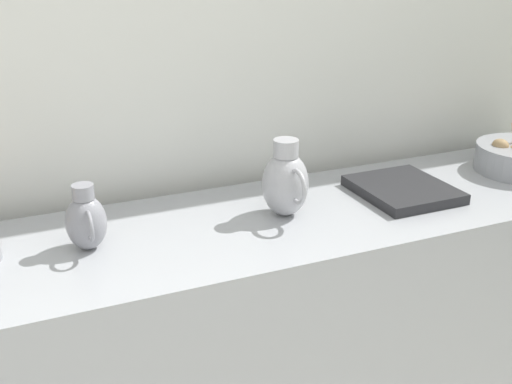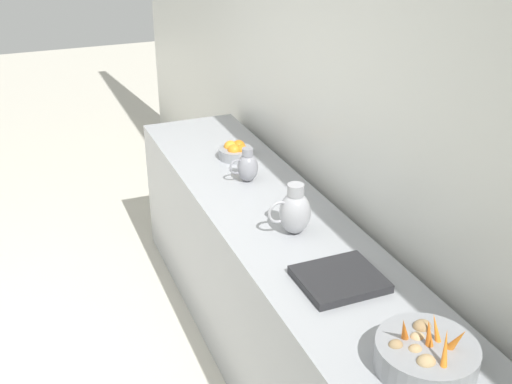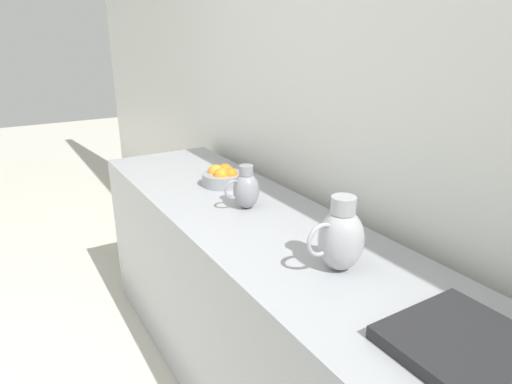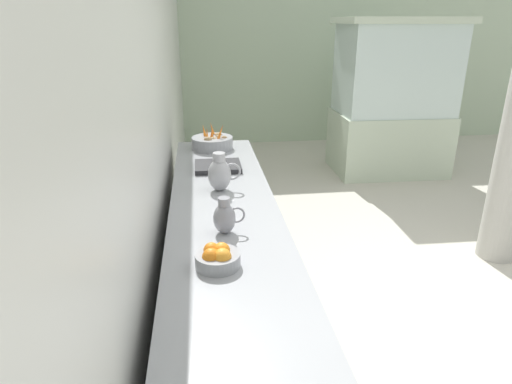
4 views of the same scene
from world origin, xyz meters
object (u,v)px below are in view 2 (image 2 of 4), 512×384
(metal_pitcher_tall, at_px, (294,211))
(metal_pitcher_short, at_px, (247,166))
(vegetable_colander, at_px, (426,355))
(orange_bowl, at_px, (236,151))

(metal_pitcher_tall, relative_size, metal_pitcher_short, 1.29)
(vegetable_colander, height_order, metal_pitcher_short, vegetable_colander)
(vegetable_colander, distance_m, metal_pitcher_tall, 1.02)
(vegetable_colander, bearing_deg, metal_pitcher_tall, -89.25)
(vegetable_colander, distance_m, orange_bowl, 1.98)
(vegetable_colander, bearing_deg, orange_bowl, -91.44)
(vegetable_colander, distance_m, metal_pitcher_short, 1.64)
(vegetable_colander, xyz_separation_m, metal_pitcher_short, (0.01, -1.64, 0.03))
(orange_bowl, height_order, metal_pitcher_short, metal_pitcher_short)
(vegetable_colander, xyz_separation_m, orange_bowl, (-0.05, -1.98, -0.01))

